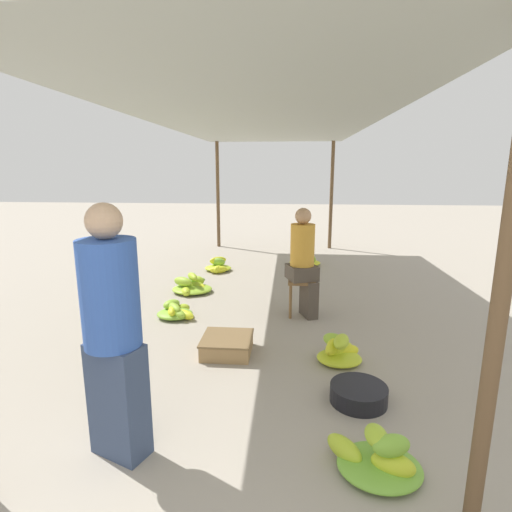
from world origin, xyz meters
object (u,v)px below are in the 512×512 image
Objects in this scene: banana_pile_right_1 at (305,261)px; vendor_seated at (304,260)px; banana_pile_left_0 at (192,286)px; banana_pile_left_2 at (176,312)px; vendor_foreground at (113,331)px; stool at (301,287)px; banana_pile_right_0 at (378,460)px; basin_black at (359,394)px; banana_pile_left_1 at (218,267)px; banana_pile_right_2 at (339,351)px; crate_near at (227,345)px.

vendor_seated is at bearing -92.74° from banana_pile_right_1.
banana_pile_left_0 reaches higher than banana_pile_left_2.
vendor_foreground is 2.98m from stool.
banana_pile_right_0 is at bearing -60.34° from banana_pile_left_0.
basin_black is at bearing -78.47° from vendor_seated.
stool is at bearing 64.97° from vendor_foreground.
banana_pile_left_2 is (0.06, -1.08, -0.01)m from banana_pile_left_0.
vendor_foreground is at bearing -87.42° from banana_pile_left_1.
banana_pile_right_2 is at bearing 96.58° from basin_black.
stool is 1.87m from banana_pile_left_0.
banana_pile_right_1 reaches higher than basin_black.
banana_pile_right_2 is (1.97, -2.11, 0.03)m from banana_pile_left_0.
crate_near is (-1.11, 0.10, -0.03)m from banana_pile_right_2.
banana_pile_left_1 reaches higher than banana_pile_right_1.
banana_pile_right_1 is (0.13, 2.75, -0.65)m from vendor_seated.
banana_pile_left_1 is at bearing 101.74° from crate_near.
vendor_foreground is 5.64m from banana_pile_right_1.
banana_pile_left_2 reaches higher than crate_near.
vendor_foreground is 1.97m from basin_black.
banana_pile_right_2 reaches higher than banana_pile_left_1.
banana_pile_right_2 is (0.34, -1.26, -0.26)m from stool.
stool is 2.77m from banana_pile_right_1.
basin_black is 0.91× the size of crate_near.
vendor_seated is 2.28× the size of banana_pile_right_1.
vendor_foreground is at bearing 178.15° from banana_pile_right_0.
banana_pile_left_1 is at bearing 124.45° from stool.
banana_pile_left_1 is 1.04× the size of crate_near.
banana_pile_right_0 is 5.47m from banana_pile_right_1.
banana_pile_left_1 is at bearing 114.74° from basin_black.
banana_pile_left_2 is 0.87× the size of banana_pile_right_1.
banana_pile_right_0 is 1.46m from banana_pile_right_2.
stool reaches higher than banana_pile_left_0.
stool is 2.76m from banana_pile_right_0.
vendor_foreground is at bearing -156.44° from basin_black.
banana_pile_right_2 is (-0.08, 0.68, 0.04)m from basin_black.
banana_pile_left_2 is (-0.33, 2.44, -0.78)m from vendor_foreground.
banana_pile_right_0 reaches higher than banana_pile_left_1.
banana_pile_left_1 is (-1.46, 2.13, -0.30)m from stool.
stool reaches higher than basin_black.
banana_pile_right_1 is at bearing 76.64° from crate_near.
banana_pile_left_2 is (-1.57, -0.22, -0.30)m from stool.
basin_black is at bearing -86.79° from banana_pile_right_1.
banana_pile_right_2 reaches higher than basin_black.
banana_pile_left_1 reaches higher than basin_black.
banana_pile_right_0 is at bearing -87.39° from banana_pile_right_1.
vendor_foreground reaches higher than vendor_seated.
banana_pile_right_2 is at bearing 92.58° from banana_pile_right_0.
banana_pile_right_1 reaches higher than crate_near.
banana_pile_left_0 is (-0.39, 3.52, -0.77)m from vendor_foreground.
banana_pile_right_2 is at bearing -28.48° from banana_pile_left_2.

